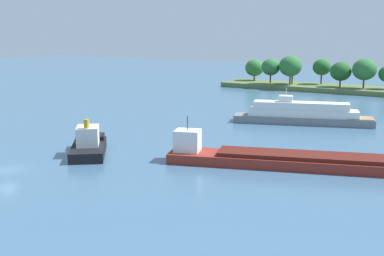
# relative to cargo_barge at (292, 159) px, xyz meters

# --- Properties ---
(ground_plane) EXTENTS (400.00, 400.00, 0.00)m
(ground_plane) POSITION_rel_cargo_barge_xyz_m (-29.33, -19.20, -0.96)
(ground_plane) COLOR #3D607F
(treeline_island) EXTENTS (70.94, 14.08, 9.56)m
(treeline_island) POSITION_rel_cargo_barge_xyz_m (-14.44, 80.60, 2.54)
(treeline_island) COLOR #566B3D
(treeline_island) RESTS_ON ground
(cargo_barge) EXTENTS (32.54, 14.73, 5.86)m
(cargo_barge) POSITION_rel_cargo_barge_xyz_m (0.00, 0.00, 0.00)
(cargo_barge) COLOR maroon
(cargo_barge) RESTS_ON ground
(tugboat) EXTENTS (9.99, 11.03, 5.16)m
(tugboat) POSITION_rel_cargo_barge_xyz_m (-26.08, -8.18, 0.37)
(tugboat) COLOR black
(tugboat) RESTS_ON ground
(white_riverboat) EXTENTS (24.92, 11.88, 6.44)m
(white_riverboat) POSITION_rel_cargo_barge_xyz_m (-8.26, 28.53, 0.75)
(white_riverboat) COLOR slate
(white_riverboat) RESTS_ON ground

